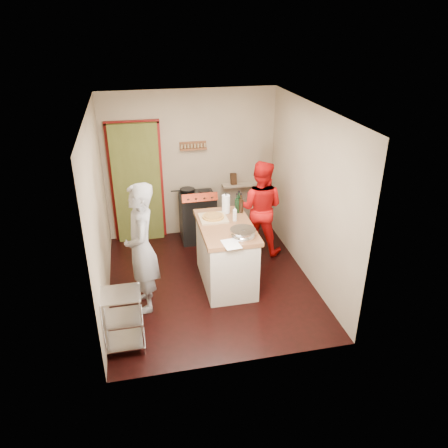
% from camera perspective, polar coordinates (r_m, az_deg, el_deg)
% --- Properties ---
extents(floor, '(3.50, 3.50, 0.00)m').
position_cam_1_polar(floor, '(6.74, -1.83, -7.52)').
color(floor, black).
rests_on(floor, ground).
extents(back_wall, '(3.00, 0.44, 2.60)m').
position_cam_1_polar(back_wall, '(7.76, -9.07, 6.20)').
color(back_wall, tan).
rests_on(back_wall, ground).
extents(left_wall, '(0.04, 3.50, 2.60)m').
position_cam_1_polar(left_wall, '(6.06, -16.09, 1.40)').
color(left_wall, tan).
rests_on(left_wall, ground).
extents(right_wall, '(0.04, 3.50, 2.60)m').
position_cam_1_polar(right_wall, '(6.53, 11.09, 3.75)').
color(right_wall, tan).
rests_on(right_wall, ground).
extents(ceiling, '(3.00, 3.50, 0.02)m').
position_cam_1_polar(ceiling, '(5.73, -2.21, 14.82)').
color(ceiling, white).
rests_on(ceiling, back_wall).
extents(stove, '(0.60, 0.63, 1.00)m').
position_cam_1_polar(stove, '(7.75, -3.46, 1.01)').
color(stove, black).
rests_on(stove, ground).
extents(wire_shelving, '(0.48, 0.40, 0.80)m').
position_cam_1_polar(wire_shelving, '(5.44, -13.13, -11.88)').
color(wire_shelving, silver).
rests_on(wire_shelving, ground).
extents(island, '(0.76, 1.38, 1.28)m').
position_cam_1_polar(island, '(6.47, 0.28, -3.77)').
color(island, beige).
rests_on(island, ground).
extents(person_stripe, '(0.44, 0.67, 1.82)m').
position_cam_1_polar(person_stripe, '(5.85, -10.72, -3.18)').
color(person_stripe, silver).
rests_on(person_stripe, ground).
extents(person_red, '(0.97, 0.90, 1.60)m').
position_cam_1_polar(person_red, '(7.24, 4.73, 2.14)').
color(person_red, red).
rests_on(person_red, ground).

